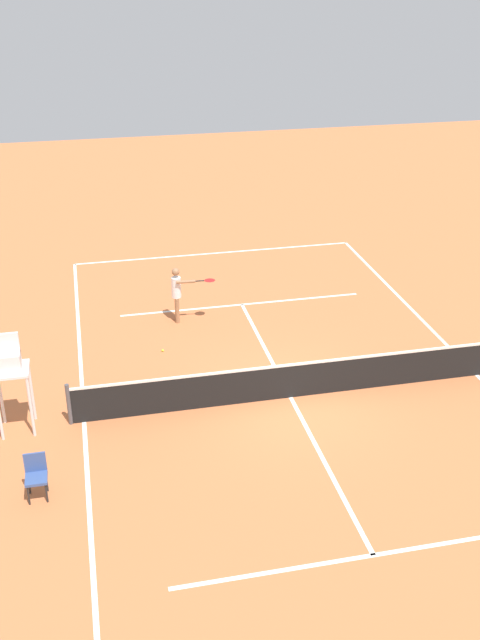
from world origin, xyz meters
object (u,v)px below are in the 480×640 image
tennis_ball (163,350)px  courtside_chair_near (36,474)px  player_serving (178,290)px  umpire_chair (11,369)px

tennis_ball → courtside_chair_near: (3.24, 5.55, 0.50)m
player_serving → courtside_chair_near: player_serving is taller
player_serving → tennis_ball: (0.73, 1.79, -0.99)m
courtside_chair_near → player_serving: bearing=-118.4°
umpire_chair → courtside_chair_near: size_ratio=2.54×
umpire_chair → courtside_chair_near: 2.81m
tennis_ball → umpire_chair: (3.72, 3.00, 1.57)m
player_serving → umpire_chair: (4.45, 4.78, 0.58)m
player_serving → courtside_chair_near: (3.96, 7.34, -0.49)m
tennis_ball → courtside_chair_near: courtside_chair_near is taller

